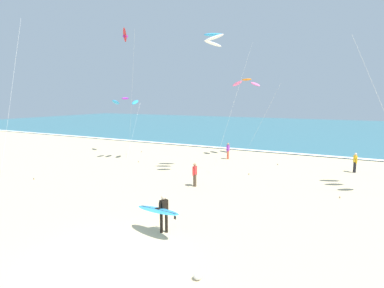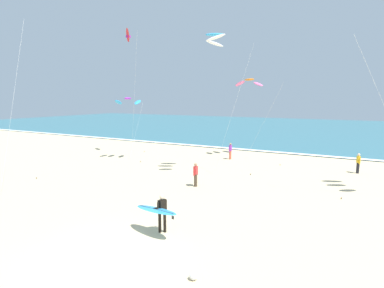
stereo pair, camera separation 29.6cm
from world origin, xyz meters
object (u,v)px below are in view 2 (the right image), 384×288
at_px(surfer_lead, 159,210).
at_px(kite_arc_violet_distant, 128,101).
at_px(kite_arc_cobalt_near, 215,39).
at_px(bystander_red_top, 196,175).
at_px(kite_arc_amber_far, 249,83).
at_px(bystander_purple_top, 230,151).
at_px(bystander_yellow_top, 358,163).
at_px(beach_ball, 194,276).
at_px(kite_delta_scarlet_low, 128,36).

xyz_separation_m(surfer_lead, kite_arc_violet_distant, (-11.87, 12.19, 4.54)).
distance_m(kite_arc_cobalt_near, bystander_red_top, 9.91).
bearing_deg(kite_arc_amber_far, kite_arc_cobalt_near, -89.13).
relative_size(kite_arc_cobalt_near, bystander_purple_top, 6.60).
xyz_separation_m(surfer_lead, kite_arc_cobalt_near, (-2.20, 10.56, 9.03)).
bearing_deg(kite_arc_violet_distant, bystander_yellow_top, 12.06).
distance_m(kite_arc_violet_distant, beach_ball, 21.38).
relative_size(kite_arc_cobalt_near, kite_arc_violet_distant, 1.77).
relative_size(bystander_yellow_top, beach_ball, 5.68).
xyz_separation_m(kite_arc_amber_far, kite_delta_scarlet_low, (-10.98, -4.90, 4.63)).
distance_m(kite_arc_amber_far, bystander_purple_top, 7.05).
height_order(kite_arc_amber_far, kite_arc_violet_distant, kite_arc_amber_far).
distance_m(kite_arc_amber_far, kite_arc_violet_distant, 11.94).
height_order(surfer_lead, bystander_yellow_top, surfer_lead).
relative_size(surfer_lead, kite_arc_amber_far, 0.32).
xyz_separation_m(bystander_purple_top, bystander_yellow_top, (10.85, -0.46, 0.00)).
distance_m(bystander_purple_top, bystander_red_top, 9.81).
bearing_deg(bystander_red_top, kite_arc_violet_distant, 152.77).
height_order(kite_arc_violet_distant, beach_ball, kite_arc_violet_distant).
xyz_separation_m(kite_arc_amber_far, bystander_yellow_top, (9.90, -2.79, -6.58)).
bearing_deg(bystander_red_top, kite_arc_amber_far, 91.83).
xyz_separation_m(kite_arc_amber_far, bystander_red_top, (0.38, -12.06, -6.58)).
bearing_deg(kite_arc_violet_distant, surfer_lead, -45.74).
distance_m(bystander_purple_top, beach_ball, 20.06).
relative_size(bystander_yellow_top, bystander_red_top, 1.00).
distance_m(kite_arc_violet_distant, bystander_yellow_top, 20.45).
xyz_separation_m(surfer_lead, kite_delta_scarlet_low, (-13.31, 14.24, 10.97)).
distance_m(kite_delta_scarlet_low, bystander_yellow_top, 23.80).
distance_m(kite_arc_violet_distant, bystander_purple_top, 10.86).
height_order(kite_arc_violet_distant, bystander_yellow_top, kite_arc_violet_distant).
bearing_deg(kite_arc_cobalt_near, beach_ball, -68.29).
relative_size(kite_delta_scarlet_low, bystander_red_top, 8.02).
relative_size(kite_arc_cobalt_near, beach_ball, 37.46).
distance_m(surfer_lead, kite_arc_cobalt_near, 14.07).
distance_m(kite_arc_cobalt_near, bystander_purple_top, 11.23).
bearing_deg(bystander_red_top, bystander_purple_top, 97.80).
bearing_deg(kite_arc_amber_far, kite_delta_scarlet_low, -155.97).
bearing_deg(kite_arc_cobalt_near, surfer_lead, -78.23).
bearing_deg(kite_delta_scarlet_low, beach_ball, -45.50).
bearing_deg(bystander_yellow_top, beach_ball, -104.08).
xyz_separation_m(bystander_red_top, beach_ball, (4.85, -9.34, -0.67)).
xyz_separation_m(kite_delta_scarlet_low, beach_ball, (16.22, -16.51, -11.89)).
relative_size(kite_arc_cobalt_near, bystander_red_top, 6.60).
bearing_deg(bystander_yellow_top, kite_arc_cobalt_near, -149.38).
xyz_separation_m(kite_arc_cobalt_near, kite_arc_violet_distant, (-9.67, 1.63, -4.50)).
height_order(kite_arc_violet_distant, bystander_red_top, kite_arc_violet_distant).
relative_size(surfer_lead, bystander_red_top, 1.55).
relative_size(surfer_lead, kite_delta_scarlet_low, 0.19).
xyz_separation_m(kite_arc_cobalt_near, kite_delta_scarlet_low, (-11.11, 3.68, 1.94)).
xyz_separation_m(surfer_lead, kite_arc_amber_far, (-2.33, 19.13, 6.34)).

